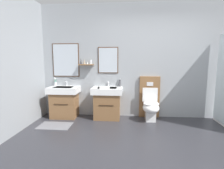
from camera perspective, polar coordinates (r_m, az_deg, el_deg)
The scene contains 11 objects.
ground_plane at distance 2.91m, azimuth 16.14°, elevation -21.97°, with size 6.67×4.92×0.10m, color #2D2D33.
wall_back at distance 4.29m, azimuth 11.99°, elevation 7.48°, with size 5.47×0.27×2.71m.
bath_mat at distance 3.96m, azimuth -18.26°, elevation -12.78°, with size 0.68×0.44×0.01m, color slate.
vanity_sink_left at distance 4.38m, azimuth -15.40°, elevation -5.27°, with size 0.71×0.51×0.75m.
tap_on_left_sink at distance 4.48m, azimuth -14.78°, elevation 0.49°, with size 0.03×0.13×0.11m.
vanity_sink_right at distance 4.14m, azimuth -1.56°, elevation -5.76°, with size 0.71×0.51×0.75m.
tap_on_right_sink at distance 4.24m, azimuth -1.30°, elevation 0.35°, with size 0.03×0.13×0.11m.
toilet at distance 4.17m, azimuth 12.44°, elevation -6.16°, with size 0.48×0.62×1.00m.
toothbrush_cup at distance 4.57m, azimuth -18.11°, elevation 0.36°, with size 0.07×0.07×0.21m.
soap_dispenser at distance 4.21m, azimuth 2.57°, elevation 0.52°, with size 0.06×0.06×0.20m.
folded_hand_towel at distance 3.92m, azimuth -2.42°, elevation -1.02°, with size 0.22×0.16×0.04m, color white.
Camera 1 is at (-0.54, -2.46, 1.40)m, focal length 27.76 mm.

